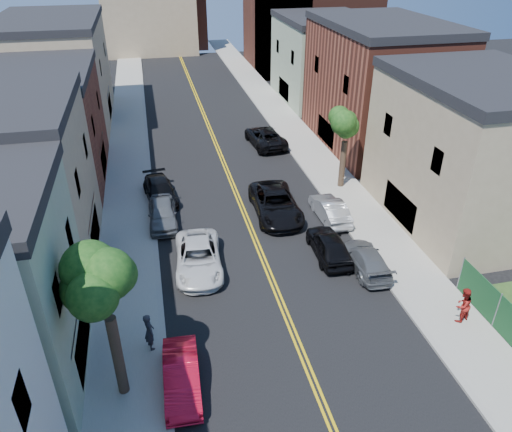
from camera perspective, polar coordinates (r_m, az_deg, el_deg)
sidewalk_left at (r=44.04m, az=-14.86°, el=7.07°), size 3.20×100.00×0.15m
sidewalk_right at (r=46.00m, az=5.31°, el=8.96°), size 3.20×100.00×0.15m
curb_left at (r=43.98m, az=-12.58°, el=7.33°), size 0.30×100.00×0.15m
curb_right at (r=45.51m, az=3.18°, el=8.81°), size 0.30×100.00×0.15m
bldg_left_brick at (r=39.76m, az=-24.50°, el=8.94°), size 9.00×12.00×8.00m
bldg_left_tan_far at (r=52.79m, az=-22.31°, el=15.04°), size 9.00×16.00×9.50m
bldg_right_tan at (r=33.80m, az=24.01°, el=6.47°), size 9.00×12.00×9.00m
bldg_right_brick at (r=44.94m, az=14.08°, el=14.32°), size 9.00×14.00×10.00m
bldg_right_palegrn at (r=57.60m, az=7.87°, el=17.51°), size 9.00×12.00×8.50m
church at (r=71.88m, az=5.61°, el=22.56°), size 16.20×14.20×22.60m
backdrop_left at (r=83.44m, az=-12.43°, el=22.24°), size 14.00×8.00×12.00m
backdrop_center at (r=87.69m, az=-9.64°, el=22.19°), size 10.00×8.00×10.00m
tree_left_mid at (r=18.00m, az=-17.82°, el=-5.44°), size 5.20×5.20×9.29m
tree_right_far at (r=35.30m, az=10.70°, el=11.73°), size 4.40×4.40×8.03m
red_sedan at (r=21.52m, az=-8.72°, el=-18.08°), size 1.63×4.25×1.38m
white_pickup at (r=27.79m, az=-6.76°, el=-4.87°), size 2.96×5.70×1.53m
grey_car_left at (r=32.43m, az=-10.91°, el=0.32°), size 1.88×4.56×1.55m
black_car_left at (r=35.46m, az=-11.20°, el=2.89°), size 2.57×5.10×1.42m
grey_car_right at (r=28.36m, az=12.83°, el=-4.97°), size 2.05×4.60×1.31m
black_car_right at (r=28.97m, az=8.56°, el=-3.39°), size 1.98×4.59×1.54m
silver_car_right at (r=32.74m, az=8.67°, el=0.76°), size 1.61×4.45×1.46m
dark_car_right_far at (r=44.36m, az=1.09°, el=9.28°), size 3.18×5.98×1.60m
black_suv_lane at (r=32.83m, az=2.32°, el=1.45°), size 3.05×6.28×1.72m
pedestrian_left at (r=23.04m, az=-12.42°, el=-13.09°), size 0.63×0.80×1.91m
pedestrian_right at (r=25.89m, az=23.10°, el=-9.59°), size 1.10×0.98×1.90m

